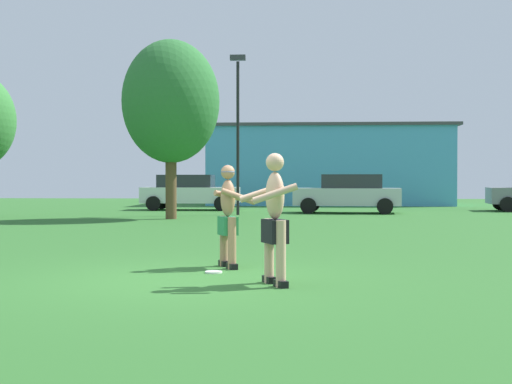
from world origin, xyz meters
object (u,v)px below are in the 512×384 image
at_px(car_silver_near_post, 349,193).
at_px(car_white_mid_lot, 190,192).
at_px(player_in_green, 228,212).
at_px(lamp_post, 238,118).
at_px(player_near, 274,215).
at_px(tree_right_field, 171,102).
at_px(frisbee, 214,272).

relative_size(car_silver_near_post, car_white_mid_lot, 1.03).
distance_m(player_in_green, lamp_post, 16.33).
relative_size(player_near, player_in_green, 1.07).
bearing_deg(player_in_green, car_white_mid_lot, 100.65).
bearing_deg(lamp_post, player_near, -83.46).
relative_size(car_silver_near_post, tree_right_field, 0.72).
relative_size(player_in_green, car_silver_near_post, 0.36).
bearing_deg(frisbee, player_in_green, 76.04).
xyz_separation_m(frisbee, car_white_mid_lot, (-3.65, 20.88, 0.81)).
height_order(player_near, tree_right_field, tree_right_field).
relative_size(player_near, frisbee, 6.74).
bearing_deg(player_near, car_silver_near_post, 83.17).
bearing_deg(car_white_mid_lot, lamp_post, -58.86).
xyz_separation_m(player_in_green, tree_right_field, (-3.34, 13.16, 3.19)).
relative_size(player_near, lamp_post, 0.28).
bearing_deg(car_white_mid_lot, frisbee, -80.07).
bearing_deg(player_in_green, lamp_post, 94.48).
height_order(frisbee, car_silver_near_post, car_silver_near_post).
height_order(player_in_green, lamp_post, lamp_post).
bearing_deg(tree_right_field, frisbee, -77.00).
bearing_deg(car_white_mid_lot, car_silver_near_post, -19.40).
bearing_deg(lamp_post, frisbee, -86.22).
height_order(player_in_green, tree_right_field, tree_right_field).
xyz_separation_m(car_silver_near_post, car_white_mid_lot, (-6.94, 2.44, 0.00)).
height_order(frisbee, tree_right_field, tree_right_field).
xyz_separation_m(frisbee, lamp_post, (-1.10, 16.65, 3.73)).
bearing_deg(frisbee, car_silver_near_post, 79.90).
height_order(car_silver_near_post, car_white_mid_lot, same).
bearing_deg(car_silver_near_post, frisbee, -100.10).
bearing_deg(car_silver_near_post, player_in_green, -99.96).
relative_size(player_in_green, frisbee, 6.32).
bearing_deg(frisbee, car_white_mid_lot, 99.93).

